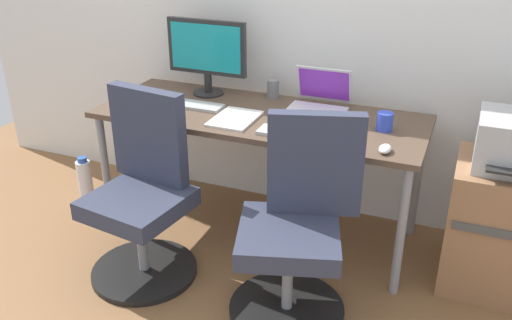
{
  "coord_description": "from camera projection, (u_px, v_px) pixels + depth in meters",
  "views": [
    {
      "loc": [
        1.03,
        -2.56,
        1.75
      ],
      "look_at": [
        0.0,
        -0.05,
        0.47
      ],
      "focal_mm": 38.61,
      "sensor_mm": 36.0,
      "label": 1
    }
  ],
  "objects": [
    {
      "name": "pen_cup",
      "position": [
        273.0,
        89.0,
        3.15
      ],
      "size": [
        0.07,
        0.07,
        0.1
      ],
      "primitive_type": "cylinder",
      "color": "slate",
      "rests_on": "desk"
    },
    {
      "name": "phone_near_monitor",
      "position": [
        136.0,
        101.0,
        3.11
      ],
      "size": [
        0.07,
        0.14,
        0.01
      ],
      "primitive_type": "cube",
      "color": "black",
      "rests_on": "desk"
    },
    {
      "name": "desktop_monitor",
      "position": [
        207.0,
        52.0,
        3.13
      ],
      "size": [
        0.48,
        0.18,
        0.43
      ],
      "color": "#262626",
      "rests_on": "desk"
    },
    {
      "name": "ground_plane",
      "position": [
        259.0,
        228.0,
        3.24
      ],
      "size": [
        5.28,
        5.28,
        0.0
      ],
      "primitive_type": "plane",
      "color": "brown"
    },
    {
      "name": "side_cabinet",
      "position": [
        502.0,
        227.0,
        2.66
      ],
      "size": [
        0.51,
        0.47,
        0.64
      ],
      "color": "#996B47",
      "rests_on": "ground"
    },
    {
      "name": "mouse_by_laptop",
      "position": [
        385.0,
        149.0,
        2.48
      ],
      "size": [
        0.06,
        0.1,
        0.03
      ],
      "primitive_type": "ellipsoid",
      "color": "silver",
      "rests_on": "desk"
    },
    {
      "name": "coffee_mug",
      "position": [
        385.0,
        122.0,
        2.7
      ],
      "size": [
        0.08,
        0.08,
        0.09
      ],
      "primitive_type": "cylinder",
      "color": "blue",
      "rests_on": "desk"
    },
    {
      "name": "open_laptop",
      "position": [
        319.0,
        100.0,
        2.97
      ],
      "size": [
        0.31,
        0.29,
        0.22
      ],
      "color": "silver",
      "rests_on": "desk"
    },
    {
      "name": "keyboard_by_monitor",
      "position": [
        193.0,
        105.0,
        3.03
      ],
      "size": [
        0.34,
        0.12,
        0.02
      ],
      "primitive_type": "cube",
      "color": "#B7B7B7",
      "rests_on": "desk"
    },
    {
      "name": "water_bottle_on_floor",
      "position": [
        85.0,
        181.0,
        3.47
      ],
      "size": [
        0.09,
        0.09,
        0.31
      ],
      "color": "white",
      "rests_on": "ground"
    },
    {
      "name": "desk",
      "position": [
        260.0,
        124.0,
        2.96
      ],
      "size": [
        1.76,
        0.67,
        0.72
      ],
      "color": "brown",
      "rests_on": "ground"
    },
    {
      "name": "mouse_by_monitor",
      "position": [
        176.0,
        114.0,
        2.88
      ],
      "size": [
        0.06,
        0.1,
        0.03
      ],
      "primitive_type": "ellipsoid",
      "color": "#B7B7B7",
      "rests_on": "desk"
    },
    {
      "name": "office_chair_left",
      "position": [
        143.0,
        196.0,
        2.73
      ],
      "size": [
        0.54,
        0.54,
        0.94
      ],
      "color": "black",
      "rests_on": "ground"
    },
    {
      "name": "office_chair_right",
      "position": [
        297.0,
        229.0,
        2.45
      ],
      "size": [
        0.55,
        0.55,
        0.94
      ],
      "color": "black",
      "rests_on": "ground"
    },
    {
      "name": "keyboard_by_laptop",
      "position": [
        292.0,
        134.0,
        2.66
      ],
      "size": [
        0.34,
        0.12,
        0.02
      ],
      "primitive_type": "cube",
      "color": "#B7B7B7",
      "rests_on": "desk"
    },
    {
      "name": "paper_pile",
      "position": [
        235.0,
        119.0,
        2.85
      ],
      "size": [
        0.21,
        0.3,
        0.01
      ],
      "primitive_type": "cube",
      "color": "white",
      "rests_on": "desk"
    }
  ]
}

